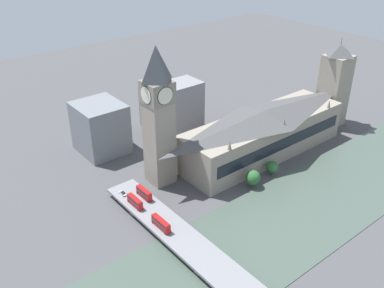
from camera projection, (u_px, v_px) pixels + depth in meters
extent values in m
plane|color=#4C4C4F|center=(275.00, 170.00, 238.99)|extent=(600.00, 600.00, 0.00)
cube|color=#47564C|center=(325.00, 197.00, 216.51)|extent=(53.57, 360.00, 0.30)
cube|color=gray|center=(263.00, 136.00, 250.15)|extent=(29.92, 107.52, 22.96)
cube|color=black|center=(283.00, 144.00, 239.27)|extent=(0.40, 98.92, 6.89)
pyramid|color=#4C4C4C|center=(265.00, 114.00, 243.41)|extent=(29.32, 105.37, 5.12)
cone|color=gray|center=(329.00, 104.00, 256.35)|extent=(2.20, 2.20, 5.00)
cone|color=gray|center=(284.00, 123.00, 233.89)|extent=(2.20, 2.20, 5.00)
cone|color=gray|center=(230.00, 145.00, 211.44)|extent=(2.20, 2.20, 5.00)
cube|color=gray|center=(159.00, 134.00, 216.34)|extent=(12.40, 12.40, 56.44)
cube|color=gray|center=(157.00, 92.00, 205.46)|extent=(13.15, 13.15, 11.16)
cylinder|color=black|center=(165.00, 96.00, 201.10)|extent=(0.50, 9.07, 9.07)
cylinder|color=silver|center=(165.00, 96.00, 201.02)|extent=(0.62, 8.40, 8.40)
cylinder|color=black|center=(150.00, 88.00, 209.82)|extent=(0.50, 9.07, 9.07)
cylinder|color=silver|center=(150.00, 88.00, 209.91)|extent=(0.62, 8.40, 8.40)
cylinder|color=black|center=(168.00, 89.00, 208.97)|extent=(9.07, 0.50, 9.07)
cylinder|color=silver|center=(168.00, 89.00, 209.04)|extent=(8.40, 0.62, 8.40)
cylinder|color=black|center=(146.00, 95.00, 201.96)|extent=(9.07, 0.50, 9.07)
cylinder|color=silver|center=(146.00, 95.00, 201.89)|extent=(8.40, 0.62, 8.40)
pyramid|color=#383D42|center=(156.00, 63.00, 198.64)|extent=(12.65, 12.65, 17.26)
cube|color=gray|center=(333.00, 91.00, 280.32)|extent=(15.62, 15.62, 47.36)
pyramid|color=#4C4C4C|center=(340.00, 50.00, 267.26)|extent=(15.62, 15.62, 7.03)
cylinder|color=#333338|center=(342.00, 41.00, 264.61)|extent=(0.30, 0.30, 4.00)
cube|color=slate|center=(208.00, 265.00, 173.14)|extent=(3.00, 12.98, 2.89)
cube|color=slate|center=(143.00, 207.00, 206.43)|extent=(3.00, 12.98, 2.89)
cube|color=gray|center=(208.00, 261.00, 172.15)|extent=(139.14, 15.28, 1.20)
cube|color=red|center=(144.00, 195.00, 208.68)|extent=(10.66, 2.49, 1.88)
cube|color=black|center=(144.00, 194.00, 208.50)|extent=(9.59, 2.55, 0.83)
cube|color=red|center=(144.00, 191.00, 207.69)|extent=(10.45, 2.49, 2.21)
cube|color=black|center=(144.00, 191.00, 207.64)|extent=(9.59, 2.55, 1.06)
cube|color=#A01515|center=(144.00, 189.00, 207.12)|extent=(10.34, 2.37, 0.16)
cylinder|color=black|center=(141.00, 191.00, 212.73)|extent=(1.12, 0.28, 1.12)
cylinder|color=black|center=(137.00, 193.00, 211.48)|extent=(1.12, 0.28, 1.12)
cylinder|color=black|center=(151.00, 199.00, 206.75)|extent=(1.12, 0.28, 1.12)
cylinder|color=black|center=(147.00, 201.00, 205.50)|extent=(1.12, 0.28, 1.12)
cube|color=red|center=(161.00, 225.00, 188.48)|extent=(11.49, 2.53, 1.88)
cube|color=black|center=(161.00, 225.00, 188.30)|extent=(10.34, 2.59, 0.83)
cube|color=red|center=(161.00, 222.00, 187.50)|extent=(11.26, 2.53, 2.20)
cube|color=black|center=(161.00, 222.00, 187.45)|extent=(10.34, 2.59, 1.06)
cube|color=#A01515|center=(161.00, 220.00, 186.93)|extent=(11.15, 2.40, 0.16)
cylinder|color=black|center=(157.00, 220.00, 192.85)|extent=(1.07, 0.28, 1.07)
cylinder|color=black|center=(153.00, 222.00, 191.58)|extent=(1.07, 0.28, 1.07)
cylinder|color=black|center=(170.00, 231.00, 186.25)|extent=(1.07, 0.28, 1.07)
cylinder|color=black|center=(165.00, 234.00, 184.98)|extent=(1.07, 0.28, 1.07)
cube|color=red|center=(135.00, 203.00, 202.68)|extent=(10.45, 2.48, 1.84)
cube|color=black|center=(135.00, 203.00, 202.50)|extent=(9.40, 2.54, 0.81)
cube|color=red|center=(135.00, 200.00, 201.71)|extent=(10.24, 2.48, 2.16)
cube|color=black|center=(135.00, 200.00, 201.66)|extent=(9.40, 2.54, 1.04)
cube|color=#A01515|center=(135.00, 198.00, 201.16)|extent=(10.13, 2.35, 0.16)
cylinder|color=black|center=(132.00, 200.00, 206.69)|extent=(1.05, 0.28, 1.05)
cylinder|color=black|center=(128.00, 201.00, 205.44)|extent=(1.05, 0.28, 1.05)
cylinder|color=black|center=(142.00, 208.00, 200.76)|extent=(1.05, 0.28, 1.05)
cylinder|color=black|center=(138.00, 210.00, 199.52)|extent=(1.05, 0.28, 1.05)
cube|color=silver|center=(123.00, 194.00, 211.06)|extent=(4.68, 1.74, 0.61)
cube|color=black|center=(123.00, 193.00, 210.69)|extent=(2.44, 1.56, 0.53)
cylinder|color=black|center=(122.00, 192.00, 212.87)|extent=(0.68, 0.22, 0.68)
cylinder|color=black|center=(120.00, 193.00, 212.01)|extent=(0.68, 0.22, 0.68)
cylinder|color=black|center=(126.00, 195.00, 210.32)|extent=(0.68, 0.22, 0.68)
cylinder|color=black|center=(124.00, 196.00, 209.46)|extent=(0.68, 0.22, 0.68)
cube|color=slate|center=(100.00, 128.00, 251.85)|extent=(28.45, 25.67, 29.99)
cube|color=gray|center=(156.00, 108.00, 281.06)|extent=(18.77, 14.38, 26.35)
cube|color=gray|center=(181.00, 107.00, 273.91)|extent=(18.46, 23.66, 33.47)
cylinder|color=brown|center=(271.00, 173.00, 234.36)|extent=(0.70, 0.70, 2.13)
sphere|color=#2D6633|center=(272.00, 167.00, 232.50)|extent=(6.58, 6.58, 6.58)
cylinder|color=brown|center=(252.00, 185.00, 223.63)|extent=(0.70, 0.70, 2.60)
sphere|color=#2D6633|center=(253.00, 178.00, 221.41)|extent=(7.81, 7.81, 7.81)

